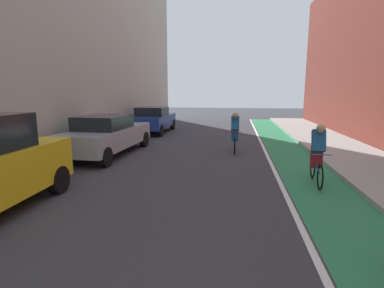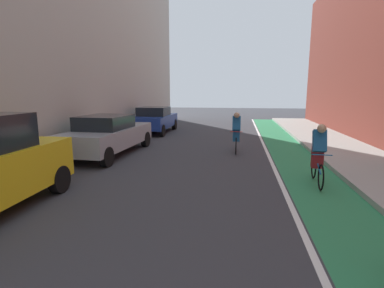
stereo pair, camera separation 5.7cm
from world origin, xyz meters
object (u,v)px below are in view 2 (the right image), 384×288
(parked_sedan_silver, at_px, (108,134))
(cyclist_trailing, at_px, (318,154))
(parked_sedan_blue, at_px, (155,119))
(cyclist_far, at_px, (236,132))

(parked_sedan_silver, height_order, cyclist_trailing, cyclist_trailing)
(parked_sedan_silver, relative_size, parked_sedan_blue, 1.14)
(parked_sedan_silver, relative_size, cyclist_far, 2.81)
(parked_sedan_silver, distance_m, cyclist_far, 5.04)
(parked_sedan_silver, distance_m, cyclist_trailing, 7.49)
(cyclist_trailing, distance_m, cyclist_far, 4.47)
(parked_sedan_silver, xyz_separation_m, cyclist_trailing, (7.03, -2.59, 0.02))
(parked_sedan_blue, relative_size, cyclist_far, 2.48)
(cyclist_trailing, xyz_separation_m, cyclist_far, (-2.17, 3.91, 0.00))
(cyclist_trailing, bearing_deg, parked_sedan_silver, 159.77)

